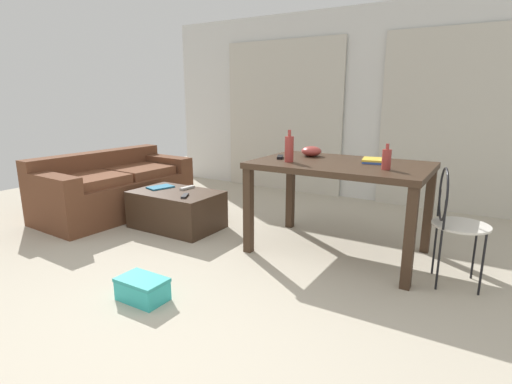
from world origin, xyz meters
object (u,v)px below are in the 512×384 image
(bowl, at_px, (311,151))
(book_stack, at_px, (373,161))
(wire_chair, at_px, (452,213))
(magazine, at_px, (160,187))
(tv_remote_secondary, at_px, (187,188))
(shoebox, at_px, (143,289))
(couch, at_px, (114,189))
(craft_table, at_px, (340,174))
(bottle_far, at_px, (387,159))
(coffee_table, at_px, (177,209))
(tv_remote_primary, at_px, (185,196))
(tv_remote_on_table, at_px, (280,157))
(bottle_near, at_px, (289,149))

(bowl, height_order, book_stack, bowl)
(wire_chair, bearing_deg, magazine, -179.36)
(wire_chair, height_order, tv_remote_secondary, wire_chair)
(wire_chair, relative_size, shoebox, 2.58)
(wire_chair, distance_m, book_stack, 0.77)
(couch, distance_m, craft_table, 2.68)
(bottle_far, relative_size, magazine, 0.76)
(coffee_table, distance_m, tv_remote_primary, 0.33)
(tv_remote_secondary, xyz_separation_m, magazine, (-0.28, -0.11, -0.00))
(wire_chair, xyz_separation_m, magazine, (-2.80, -0.03, -0.14))
(wire_chair, bearing_deg, shoebox, -141.70)
(book_stack, bearing_deg, craft_table, -149.30)
(couch, height_order, bottle_far, bottle_far)
(tv_remote_primary, bearing_deg, wire_chair, -24.00)
(tv_remote_on_table, bearing_deg, magazine, 160.75)
(couch, bearing_deg, bottle_far, 1.32)
(tv_remote_on_table, height_order, shoebox, tv_remote_on_table)
(coffee_table, height_order, magazine, magazine)
(bottle_far, relative_size, tv_remote_secondary, 1.09)
(couch, xyz_separation_m, shoebox, (1.83, -1.29, -0.21))
(wire_chair, height_order, bottle_near, bottle_near)
(couch, relative_size, wire_chair, 2.04)
(bottle_near, height_order, tv_remote_on_table, bottle_near)
(wire_chair, distance_m, bottle_near, 1.33)
(couch, relative_size, shoebox, 5.25)
(book_stack, height_order, magazine, book_stack)
(craft_table, bearing_deg, book_stack, 30.70)
(book_stack, bearing_deg, bottle_far, -57.73)
(couch, height_order, tv_remote_primary, couch)
(tv_remote_on_table, distance_m, tv_remote_secondary, 1.17)
(tv_remote_primary, bearing_deg, bottle_near, -20.52)
(craft_table, distance_m, book_stack, 0.29)
(magazine, height_order, shoebox, magazine)
(tv_remote_primary, height_order, tv_remote_secondary, tv_remote_secondary)
(tv_remote_on_table, relative_size, tv_remote_primary, 0.99)
(book_stack, xyz_separation_m, tv_remote_primary, (-1.66, -0.48, -0.42))
(bottle_far, distance_m, tv_remote_secondary, 2.10)
(craft_table, relative_size, tv_remote_primary, 9.06)
(coffee_table, relative_size, bottle_far, 4.57)
(couch, height_order, magazine, couch)
(bowl, distance_m, magazine, 1.66)
(tv_remote_primary, bearing_deg, bottle_far, -22.20)
(bottle_near, xyz_separation_m, magazine, (-1.53, 0.01, -0.51))
(craft_table, relative_size, tv_remote_secondary, 7.92)
(tv_remote_on_table, bearing_deg, shoebox, -125.03)
(shoebox, bearing_deg, magazine, 130.13)
(couch, xyz_separation_m, tv_remote_secondary, (1.00, 0.13, 0.10))
(craft_table, distance_m, bottle_near, 0.48)
(couch, xyz_separation_m, book_stack, (2.87, 0.34, 0.52))
(bottle_near, height_order, magazine, bottle_near)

